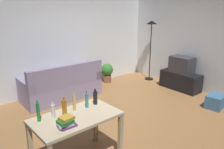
{
  "coord_description": "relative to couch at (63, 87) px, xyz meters",
  "views": [
    {
      "loc": [
        -2.97,
        -3.27,
        2.23
      ],
      "look_at": [
        0.1,
        0.5,
        0.75
      ],
      "focal_mm": 36.45,
      "sensor_mm": 36.0,
      "label": 1
    }
  ],
  "objects": [
    {
      "name": "storage_box",
      "position": [
        2.45,
        -2.66,
        -0.16
      ],
      "size": [
        0.53,
        0.41,
        0.3
      ],
      "primitive_type": "cube",
      "rotation": [
        0.0,
        0.0,
        0.16
      ],
      "color": "#386084",
      "rests_on": "ground_plane"
    },
    {
      "name": "bottle_dark",
      "position": [
        -0.53,
        -2.17,
        0.56
      ],
      "size": [
        0.07,
        0.07,
        0.25
      ],
      "color": "black",
      "rests_on": "desk"
    },
    {
      "name": "torchiere_lamp",
      "position": [
        2.84,
        -0.3,
        1.11
      ],
      "size": [
        0.32,
        0.32,
        1.81
      ],
      "color": "black",
      "rests_on": "ground_plane"
    },
    {
      "name": "desk",
      "position": [
        -0.97,
        -2.34,
        0.34
      ],
      "size": [
        1.22,
        0.73,
        0.76
      ],
      "rotation": [
        0.0,
        0.0,
        0.03
      ],
      "color": "#C6B28E",
      "rests_on": "ground_plane"
    },
    {
      "name": "bottle_squat",
      "position": [
        -0.89,
        -2.16,
        0.58
      ],
      "size": [
        0.05,
        0.05,
        0.28
      ],
      "color": "#BCB24C",
      "rests_on": "desk"
    },
    {
      "name": "bottle_green",
      "position": [
        -1.43,
        -2.15,
        0.59
      ],
      "size": [
        0.04,
        0.04,
        0.3
      ],
      "color": "#1E722D",
      "rests_on": "desk"
    },
    {
      "name": "tv",
      "position": [
        2.84,
        -1.44,
        0.39
      ],
      "size": [
        0.41,
        0.6,
        0.44
      ],
      "rotation": [
        0.0,
        0.0,
        1.57
      ],
      "color": "#2D2D33",
      "rests_on": "tv_stand"
    },
    {
      "name": "bottle_amber",
      "position": [
        -1.07,
        -2.2,
        0.57
      ],
      "size": [
        0.07,
        0.07,
        0.26
      ],
      "color": "#9E6019",
      "rests_on": "desk"
    },
    {
      "name": "tv_stand",
      "position": [
        2.84,
        -1.44,
        -0.07
      ],
      "size": [
        0.44,
        1.1,
        0.48
      ],
      "rotation": [
        0.0,
        0.0,
        1.57
      ],
      "color": "black",
      "rests_on": "ground_plane"
    },
    {
      "name": "bottle_tall",
      "position": [
        -0.7,
        -2.19,
        0.57
      ],
      "size": [
        0.05,
        0.05,
        0.26
      ],
      "color": "teal",
      "rests_on": "desk"
    },
    {
      "name": "wall_right",
      "position": [
        3.19,
        -1.59,
        1.04
      ],
      "size": [
        0.1,
        4.4,
        2.7
      ],
      "primitive_type": "cube",
      "color": "silver",
      "rests_on": "ground_plane"
    },
    {
      "name": "ground_plane",
      "position": [
        0.59,
        -1.59,
        -0.32
      ],
      "size": [
        5.2,
        4.4,
        0.02
      ],
      "primitive_type": "cube",
      "color": "olive"
    },
    {
      "name": "couch",
      "position": [
        0.0,
        0.0,
        0.0
      ],
      "size": [
        1.89,
        0.84,
        0.92
      ],
      "rotation": [
        0.0,
        0.0,
        3.14
      ],
      "color": "gray",
      "rests_on": "ground_plane"
    },
    {
      "name": "bottle_clear",
      "position": [
        -1.24,
        -2.19,
        0.56
      ],
      "size": [
        0.05,
        0.05,
        0.24
      ],
      "color": "silver",
      "rests_on": "desk"
    },
    {
      "name": "book_stack",
      "position": [
        -1.22,
        -2.52,
        0.52
      ],
      "size": [
        0.24,
        0.17,
        0.14
      ],
      "color": "#593372",
      "rests_on": "desk"
    },
    {
      "name": "potted_plant",
      "position": [
        1.64,
        0.31,
        0.02
      ],
      "size": [
        0.36,
        0.36,
        0.57
      ],
      "color": "brown",
      "rests_on": "ground_plane"
    },
    {
      "name": "wall_rear",
      "position": [
        0.59,
        0.61,
        1.04
      ],
      "size": [
        5.2,
        0.1,
        2.7
      ],
      "primitive_type": "cube",
      "color": "silver",
      "rests_on": "ground_plane"
    }
  ]
}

